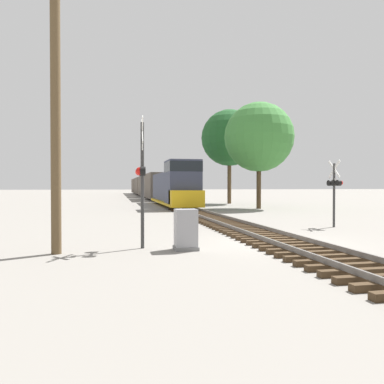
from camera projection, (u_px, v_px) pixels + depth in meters
ground_plane at (277, 243)px, 13.85m from camera, size 400.00×400.00×0.00m
rail_track_bed at (277, 239)px, 13.85m from camera, size 2.60×160.00×0.31m
freight_train at (148, 186)px, 68.45m from camera, size 2.86×77.66×4.38m
crossing_signal_near at (142, 175)px, 12.62m from camera, size 0.35×1.01×4.43m
crossing_signal_far at (335, 186)px, 19.10m from camera, size 0.39×1.01×3.43m
relay_cabinet at (186, 230)px, 12.33m from camera, size 0.78×0.69×1.35m
utility_pole at (55, 96)px, 11.54m from camera, size 1.80×0.31×9.58m
tree_far_right at (259, 137)px, 34.47m from camera, size 6.39×6.39×9.81m
tree_mid_background at (229, 138)px, 44.37m from camera, size 6.67×6.67×11.15m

